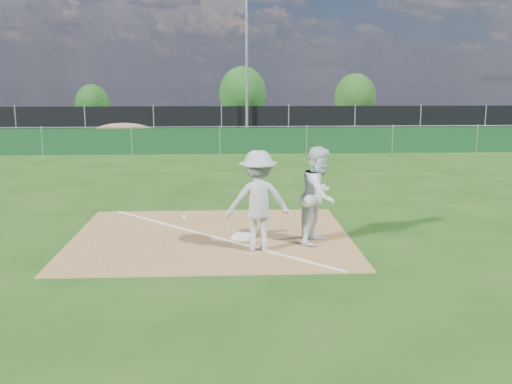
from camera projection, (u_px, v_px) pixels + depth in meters
ground at (218, 171)px, 21.26m from camera, size 90.00×90.00×0.00m
infield_dirt at (212, 237)px, 12.45m from camera, size 6.00×5.00×0.02m
foul_line at (212, 236)px, 12.44m from camera, size 5.01×5.01×0.01m
green_fence at (220, 141)px, 26.04m from camera, size 44.00×0.05×1.20m
dirt_mound at (123, 134)px, 29.23m from camera, size 3.38×2.60×1.17m
black_fence at (222, 121)px, 33.82m from camera, size 46.00×0.04×1.80m
parking_lot at (222, 129)px, 38.89m from camera, size 46.00×9.00×0.01m
light_pole at (247, 68)px, 32.99m from camera, size 0.16×0.16×8.00m
first_base at (242, 236)px, 12.30m from camera, size 0.49×0.49×0.08m
play_at_first at (258, 201)px, 11.29m from camera, size 2.17×0.83×2.01m
runner at (319, 195)px, 11.85m from camera, size 1.14×1.23×2.04m
car_left at (134, 120)px, 37.17m from camera, size 4.49×2.25×1.47m
car_mid at (177, 118)px, 38.16m from camera, size 4.87×1.95×1.57m
car_right at (306, 119)px, 38.37m from camera, size 5.26×2.89×1.45m
tree_left at (92, 104)px, 42.99m from camera, size 2.52×2.52×2.99m
tree_mid at (243, 93)px, 44.73m from camera, size 3.69×3.69×4.37m
tree_right at (355, 97)px, 44.17m from camera, size 3.21×3.21×3.81m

